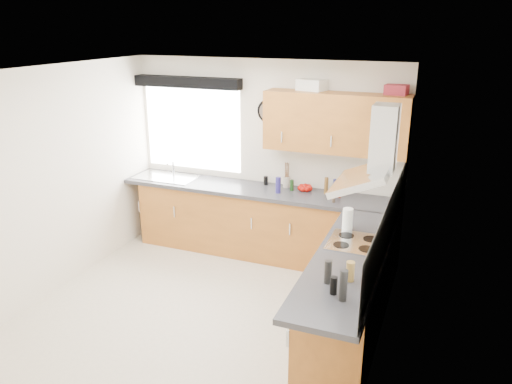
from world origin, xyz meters
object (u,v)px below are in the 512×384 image
at_px(washing_machine, 234,222).
at_px(extractor_hood, 373,158).
at_px(upper_cabinets, 336,123).
at_px(oven, 353,288).

bearing_deg(washing_machine, extractor_hood, -22.06).
height_order(upper_cabinets, washing_machine, upper_cabinets).
distance_m(extractor_hood, washing_machine, 2.67).
bearing_deg(washing_machine, oven, -23.44).
distance_m(upper_cabinets, washing_machine, 1.91).
xyz_separation_m(oven, washing_machine, (-1.83, 1.22, -0.04)).
distance_m(extractor_hood, upper_cabinets, 1.48).
height_order(oven, washing_machine, oven).
xyz_separation_m(upper_cabinets, washing_machine, (-1.28, -0.10, -1.41)).
relative_size(upper_cabinets, washing_machine, 2.21).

